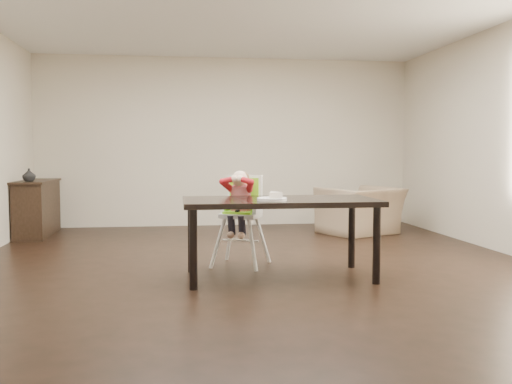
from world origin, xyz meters
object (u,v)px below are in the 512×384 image
dining_table (280,207)px  sideboard (37,208)px  armchair (360,203)px  high_chair (241,199)px

dining_table → sideboard: sideboard is taller
armchair → sideboard: 4.64m
sideboard → armchair: bearing=-5.7°
dining_table → sideboard: 4.33m
dining_table → high_chair: 0.72m
high_chair → sideboard: size_ratio=0.79×
high_chair → sideboard: high_chair is taller
armchair → sideboard: bearing=-30.6°
dining_table → armchair: bearing=58.2°
dining_table → armchair: 3.20m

